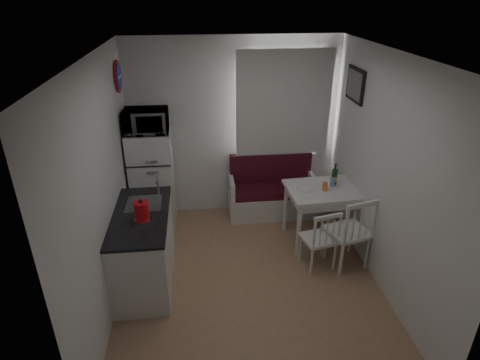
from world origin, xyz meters
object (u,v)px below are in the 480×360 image
Objects in this scene: dining_table at (327,194)px; fridge at (153,180)px; chair_left at (321,235)px; bench at (271,196)px; kitchen_counter at (144,247)px; chair_right at (353,227)px; wine_bottle at (335,174)px; microwave at (146,121)px; kettle at (142,211)px.

dining_table is 0.76× the size of fridge.
bench is at bearing 91.46° from chair_left.
chair_right is (2.45, -0.06, 0.15)m from kitchen_counter.
chair_right is at bearing -1.48° from kitchen_counter.
wine_bottle is at bearing 16.10° from kitchen_counter.
dining_table is at bearing -14.24° from microwave.
chair_right is 2.19× the size of kettle.
chair_right is at bearing -27.36° from microwave.
kettle is at bearing -160.24° from wine_bottle.
wine_bottle is at bearing 51.92° from chair_left.
microwave reaches higher than wine_bottle.
kettle is at bearing -88.73° from microwave.
kettle reaches higher than bench.
microwave is 1.46m from kettle.
microwave is 1.88× the size of wine_bottle.
kettle is (0.03, -1.35, -0.56)m from microwave.
kitchen_counter is 2.39× the size of chair_right.
chair_right is (0.12, -0.67, -0.09)m from dining_table.
fridge is at bearing -176.35° from bench.
microwave is at bearing 89.06° from kitchen_counter.
dining_table is 4.30× the size of kettle.
chair_left reaches higher than dining_table.
chair_left is 1.79× the size of kettle.
fridge reaches higher than dining_table.
kitchen_counter reaches higher than chair_left.
chair_right is 0.84m from wine_bottle.
chair_right is 2.44m from kettle.
kitchen_counter reaches higher than chair_right.
kitchen_counter reaches higher than dining_table.
dining_table is at bearing -139.16° from wine_bottle.
microwave is 2.24× the size of kettle.
chair_right is 1.84× the size of wine_bottle.
kitchen_counter is at bearing -90.90° from fridge.
kitchen_counter is at bearing -90.94° from microwave.
kettle is 2.55m from wine_bottle.
kitchen_counter is 1.02× the size of bench.
kitchen_counter is at bearing 164.01° from chair_right.
dining_table is at bearing 18.45° from kettle.
fridge is at bearing 167.53° from wine_bottle.
kitchen_counter is 2.33× the size of microwave.
chair_left is 0.38m from chair_right.
bench is at bearing 101.98° from chair_right.
dining_table is (0.59, -0.75, 0.39)m from bench.
microwave reaches higher than kettle.
bench is 0.90× the size of fridge.
chair_left is 0.94m from wine_bottle.
bench is 2.38m from kettle.
microwave is (-1.72, -0.16, 1.28)m from bench.
dining_table is 0.28m from wine_bottle.
microwave reaches higher than fridge.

